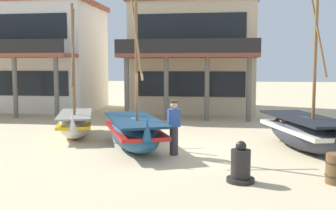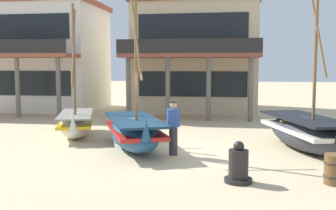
# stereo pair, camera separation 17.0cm
# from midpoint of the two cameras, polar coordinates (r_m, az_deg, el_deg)

# --- Properties ---
(ground_plane) EXTENTS (120.00, 120.00, 0.00)m
(ground_plane) POSITION_cam_midpoint_polar(r_m,az_deg,el_deg) (12.75, -1.03, -6.71)
(ground_plane) COLOR #CCB78E
(fishing_boat_near_left) EXTENTS (2.31, 3.88, 5.03)m
(fishing_boat_near_left) POSITION_cam_midpoint_polar(r_m,az_deg,el_deg) (15.79, -13.56, -2.54)
(fishing_boat_near_left) COLOR silver
(fishing_boat_near_left) RESTS_ON ground
(fishing_boat_centre_large) EXTENTS (2.59, 4.49, 5.62)m
(fishing_boat_centre_large) POSITION_cam_midpoint_polar(r_m,az_deg,el_deg) (13.64, 18.83, -3.60)
(fishing_boat_centre_large) COLOR #2D333D
(fishing_boat_centre_large) RESTS_ON ground
(fishing_boat_far_right) EXTENTS (3.02, 4.47, 5.35)m
(fishing_boat_far_right) POSITION_cam_midpoint_polar(r_m,az_deg,el_deg) (13.10, -5.32, -3.83)
(fishing_boat_far_right) COLOR #23517A
(fishing_boat_far_right) RESTS_ON ground
(fisherman_by_hull) EXTENTS (0.42, 0.35, 1.68)m
(fisherman_by_hull) POSITION_cam_midpoint_polar(r_m,az_deg,el_deg) (12.09, 0.46, -3.36)
(fisherman_by_hull) COLOR #33333D
(fisherman_by_hull) RESTS_ON ground
(capstan_winch) EXTENTS (0.66, 0.66, 0.98)m
(capstan_winch) POSITION_cam_midpoint_polar(r_m,az_deg,el_deg) (9.51, 9.95, -8.66)
(capstan_winch) COLOR black
(capstan_winch) RESTS_ON ground
(harbor_building_main) EXTENTS (7.48, 9.30, 6.65)m
(harbor_building_main) POSITION_cam_midpoint_polar(r_m,az_deg,el_deg) (25.16, 3.70, 6.98)
(harbor_building_main) COLOR beige
(harbor_building_main) RESTS_ON ground
(harbor_building_annex) EXTENTS (8.34, 7.75, 6.71)m
(harbor_building_annex) POSITION_cam_midpoint_polar(r_m,az_deg,el_deg) (26.76, -18.96, 6.67)
(harbor_building_annex) COLOR white
(harbor_building_annex) RESTS_ON ground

